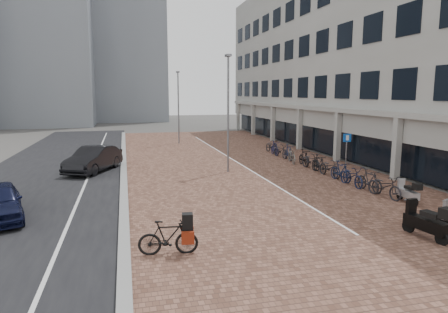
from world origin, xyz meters
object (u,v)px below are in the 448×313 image
at_px(car_dark, 94,159).
at_px(hero_bike, 168,237).
at_px(scooter_front, 408,192).
at_px(scooter_mid, 426,221).
at_px(parking_sign, 347,147).

bearing_deg(car_dark, hero_bike, -53.36).
height_order(scooter_front, scooter_mid, scooter_mid).
relative_size(scooter_mid, parking_sign, 0.76).
distance_m(hero_bike, scooter_front, 10.74).
height_order(scooter_mid, parking_sign, parking_sign).
relative_size(car_dark, scooter_mid, 2.61).
height_order(car_dark, hero_bike, car_dark).
bearing_deg(scooter_mid, car_dark, 118.80).
xyz_separation_m(hero_bike, scooter_mid, (7.99, -0.69, 0.06)).
xyz_separation_m(car_dark, scooter_front, (13.20, -10.26, -0.26)).
bearing_deg(scooter_front, parking_sign, 85.68).
distance_m(hero_bike, scooter_mid, 8.02).
relative_size(scooter_front, scooter_mid, 0.81).
height_order(car_dark, scooter_front, car_dark).
distance_m(hero_bike, parking_sign, 14.73).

